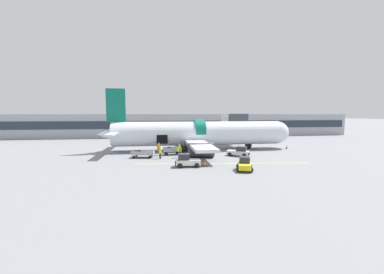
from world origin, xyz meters
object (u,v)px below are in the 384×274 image
Objects in this scene: ground_crew_loader_a at (191,147)px; ground_crew_loader_b at (160,153)px; baggage_tug_rear at (244,165)px; baggage_tug_mid at (187,161)px; baggage_cart_queued at (143,154)px; baggage_tug_lead at (239,152)px; baggage_cart_loading at (172,151)px; ground_crew_driver at (159,148)px; ground_crew_supervisor at (179,151)px; airplane at (197,134)px.

ground_crew_loader_b is (-4.74, -3.57, -0.12)m from ground_crew_loader_a.
baggage_tug_rear is 11.91m from ground_crew_loader_b.
baggage_tug_mid is 0.74× the size of baggage_cart_queued.
ground_crew_loader_a is (-6.52, 3.14, 0.34)m from baggage_tug_lead.
baggage_tug_mid is 6.04m from ground_crew_loader_b.
baggage_cart_loading is at bearing 58.39° from ground_crew_loader_b.
ground_crew_driver reaches higher than baggage_tug_mid.
ground_crew_supervisor reaches higher than baggage_cart_loading.
baggage_tug_mid is 1.68× the size of ground_crew_loader_a.
baggage_cart_queued is at bearing -157.82° from baggage_cart_loading.
baggage_tug_mid is 9.00m from ground_crew_loader_a.
airplane reaches higher than baggage_tug_mid.
baggage_tug_mid is at bearing 156.01° from baggage_tug_rear.
ground_crew_driver is at bearing 54.31° from baggage_cart_queued.
airplane is at bearing 61.64° from ground_crew_supervisor.
ground_crew_driver is (-11.44, 3.91, 0.28)m from baggage_tug_lead.
ground_crew_supervisor reaches higher than ground_crew_driver.
baggage_tug_rear reaches higher than baggage_cart_queued.
ground_crew_driver is at bearing 126.60° from baggage_tug_rear.
ground_crew_loader_a reaches higher than ground_crew_loader_b.
ground_crew_supervisor is (-3.53, -6.55, -1.76)m from airplane.
ground_crew_supervisor is (-0.34, 5.71, 0.31)m from baggage_tug_mid.
airplane is 10.74× the size of baggage_tug_mid.
ground_crew_loader_a is (7.13, 2.31, 0.44)m from baggage_cart_queued.
ground_crew_supervisor is (2.65, 0.45, 0.13)m from ground_crew_loader_b.
baggage_cart_loading is at bearing -137.26° from airplane.
baggage_cart_queued is (-8.57, -5.74, -2.21)m from airplane.
ground_crew_supervisor is at bearing -118.36° from airplane.
ground_crew_supervisor is (-6.27, 8.35, 0.35)m from baggage_tug_rear.
baggage_tug_rear is 10.44m from ground_crew_supervisor.
baggage_cart_loading is at bearing -34.08° from ground_crew_driver.
ground_crew_loader_a is at bearing -8.90° from ground_crew_driver.
airplane is at bearing 75.37° from baggage_tug_mid.
baggage_tug_rear is (2.73, -14.89, -2.11)m from airplane.
baggage_tug_mid reaches higher than baggage_tug_rear.
baggage_tug_rear is 1.78× the size of ground_crew_loader_b.
ground_crew_driver is at bearing -157.32° from airplane.
baggage_tug_lead is 1.99× the size of ground_crew_driver.
ground_crew_supervisor is (0.81, -2.53, 0.39)m from baggage_cart_loading.
baggage_tug_rear is at bearing -41.52° from ground_crew_loader_b.
baggage_tug_rear is 12.98m from baggage_cart_loading.
airplane is 18.08× the size of ground_crew_loader_a.
baggage_cart_loading reaches higher than baggage_cart_queued.
ground_crew_driver is at bearing 145.92° from baggage_cart_loading.
baggage_tug_mid is at bearing -60.40° from ground_crew_loader_b.
airplane is 6.30m from baggage_cart_loading.
baggage_tug_lead is (5.08, -6.56, -2.11)m from airplane.
baggage_cart_loading is 3.51m from ground_crew_loader_b.
baggage_cart_queued is 2.23× the size of ground_crew_supervisor.
baggage_tug_mid is 1.79× the size of ground_crew_driver.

